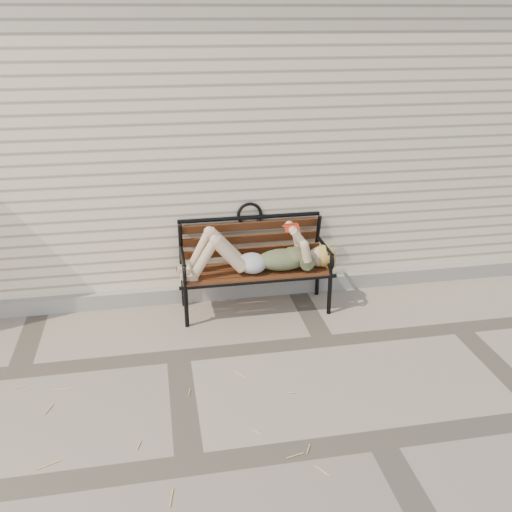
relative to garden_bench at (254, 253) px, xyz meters
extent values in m
plane|color=gray|center=(-0.77, -0.77, -0.54)|extent=(80.00, 80.00, 0.00)
cube|color=#F4E4BF|center=(-0.77, 2.23, 0.96)|extent=(8.00, 4.00, 3.00)
cube|color=gray|center=(-0.77, 0.20, -0.47)|extent=(8.00, 0.10, 0.15)
cylinder|color=black|center=(-0.66, -0.29, -0.34)|extent=(0.04, 0.04, 0.40)
cylinder|color=black|center=(-0.66, 0.11, -0.34)|extent=(0.04, 0.04, 0.40)
cylinder|color=black|center=(0.66, -0.29, -0.34)|extent=(0.04, 0.04, 0.40)
cylinder|color=black|center=(0.66, 0.11, -0.34)|extent=(0.04, 0.04, 0.40)
cube|color=#5A3517|center=(0.00, -0.09, -0.14)|extent=(1.36, 0.44, 0.03)
cylinder|color=black|center=(0.00, -0.29, -0.16)|extent=(1.43, 0.04, 0.04)
cylinder|color=black|center=(0.00, 0.11, -0.16)|extent=(1.43, 0.04, 0.04)
torus|color=black|center=(0.00, 0.21, 0.30)|extent=(0.25, 0.03, 0.25)
ellipsoid|color=#0B384E|center=(0.25, -0.12, -0.04)|extent=(0.48, 0.28, 0.19)
ellipsoid|color=#0B384E|center=(0.36, -0.12, 0.00)|extent=(0.23, 0.27, 0.14)
ellipsoid|color=silver|center=(-0.04, -0.12, -0.05)|extent=(0.27, 0.30, 0.17)
sphere|color=beige|center=(0.60, -0.12, -0.04)|extent=(0.20, 0.20, 0.20)
ellipsoid|color=tan|center=(0.64, -0.12, -0.03)|extent=(0.22, 0.23, 0.21)
cube|color=#A52712|center=(0.32, -0.12, 0.30)|extent=(0.12, 0.02, 0.02)
cube|color=white|center=(0.32, -0.16, 0.28)|extent=(0.12, 0.08, 0.04)
cube|color=white|center=(0.32, -0.08, 0.28)|extent=(0.12, 0.08, 0.04)
cube|color=#A52712|center=(0.32, -0.16, 0.28)|extent=(0.13, 0.08, 0.05)
cube|color=#A52712|center=(0.32, -0.08, 0.28)|extent=(0.13, 0.08, 0.05)
cylinder|color=#DAC86A|center=(-1.08, -1.30, -0.54)|extent=(0.07, 0.02, 0.01)
cylinder|color=#DAC86A|center=(-0.52, -1.16, -0.54)|extent=(0.02, 0.16, 0.01)
cylinder|color=#DAC86A|center=(-0.48, -2.12, -0.54)|extent=(0.11, 0.12, 0.01)
cylinder|color=#DAC86A|center=(-1.52, -1.20, -0.54)|extent=(0.03, 0.15, 0.01)
cylinder|color=#DAC86A|center=(-1.14, -2.18, -0.54)|extent=(0.14, 0.08, 0.01)
cylinder|color=#DAC86A|center=(-0.45, -1.85, -0.54)|extent=(0.12, 0.05, 0.01)
cylinder|color=#DAC86A|center=(-0.99, -1.77, -0.54)|extent=(0.08, 0.13, 0.01)
cylinder|color=#DAC86A|center=(-1.88, -1.36, -0.54)|extent=(0.09, 0.03, 0.01)
cylinder|color=#DAC86A|center=(0.09, -1.32, -0.54)|extent=(0.04, 0.11, 0.01)
cylinder|color=#DAC86A|center=(-1.57, -2.11, -0.54)|extent=(0.08, 0.01, 0.01)
cylinder|color=#DAC86A|center=(-0.31, -2.01, -0.54)|extent=(0.04, 0.15, 0.01)
camera|label=1|loc=(-0.86, -4.79, 2.05)|focal=40.00mm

